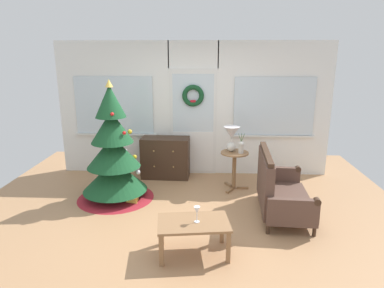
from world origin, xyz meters
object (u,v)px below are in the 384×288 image
Objects in this scene: christmas_tree at (114,158)px; flower_vase at (241,147)px; dresser_cabinet at (166,157)px; side_table at (234,163)px; wine_glass at (197,211)px; table_lamp at (232,136)px; gift_box at (132,198)px; settee_sofa at (278,190)px; coffee_table at (193,226)px.

christmas_tree is 5.56× the size of flower_vase.
christmas_tree is 1.28m from dresser_cabinet.
side_table is at bearing -23.00° from dresser_cabinet.
dresser_cabinet is at bearing 104.97° from wine_glass.
christmas_tree is 2.05m from side_table.
wine_glass is at bearing -104.01° from table_lamp.
side_table is 1.84m from gift_box.
coffee_table is (-1.20, -1.11, -0.02)m from settee_sofa.
christmas_tree is 2.09m from coffee_table.
wine_glass is 1.81m from gift_box.
dresser_cabinet is 2.62× the size of flower_vase.
gift_box is (-0.39, -1.22, -0.31)m from dresser_cabinet.
christmas_tree reaches higher than flower_vase.
wine_glass is (-1.16, -1.11, 0.19)m from settee_sofa.
side_table is (1.98, 0.49, -0.21)m from christmas_tree.
flower_vase is at bearing 118.63° from settee_sofa.
side_table is 3.46× the size of wine_glass.
flower_vase is (1.37, -0.60, 0.40)m from dresser_cabinet.
wine_glass is 1.15× the size of gift_box.
christmas_tree is at bearing -124.64° from dresser_cabinet.
dresser_cabinet is at bearing 104.16° from coffee_table.
dresser_cabinet is at bearing 157.58° from table_lamp.
settee_sofa is 7.11× the size of wine_glass.
dresser_cabinet is 1.55m from flower_vase.
flower_vase reaches higher than coffee_table.
side_table reaches higher than coffee_table.
wine_glass is at bearing -48.10° from christmas_tree.
christmas_tree is at bearing -168.44° from flower_vase.
side_table is 1.53× the size of table_lamp.
gift_box is at bearing -157.79° from side_table.
coffee_table is (1.36, -1.55, -0.34)m from christmas_tree.
side_table is (-0.58, 0.93, 0.11)m from settee_sofa.
wine_glass reaches higher than gift_box.
coffee_table reaches higher than gift_box.
settee_sofa is (1.85, -1.47, -0.01)m from dresser_cabinet.
flower_vase is at bearing 19.34° from gift_box.
side_table is 2.14m from coffee_table.
settee_sofa reaches higher than gift_box.
table_lamp is 2.26× the size of wine_glass.
dresser_cabinet is at bearing 72.28° from gift_box.
table_lamp is (-0.06, 0.04, 0.48)m from side_table.
dresser_cabinet is 5.40× the size of gift_box.
wine_glass is (-0.58, -2.04, 0.08)m from side_table.
side_table is 0.48m from table_lamp.
flower_vase is at bearing -23.62° from dresser_cabinet.
settee_sofa reaches higher than wine_glass.
christmas_tree is at bearing 131.17° from coffee_table.
wine_glass is (-0.52, -2.08, -0.40)m from table_lamp.
settee_sofa reaches higher than coffee_table.
wine_glass is (-0.68, -1.98, -0.23)m from flower_vase.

